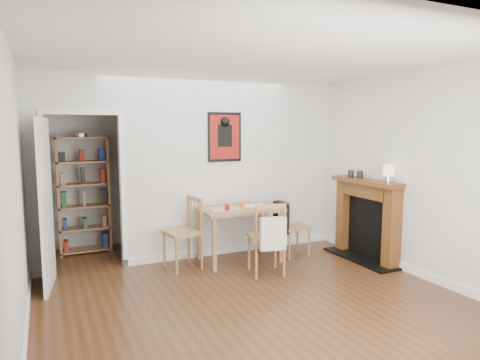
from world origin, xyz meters
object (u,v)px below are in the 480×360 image
chair_right (293,227)px  bookshelf (84,195)px  orange_fruit (243,203)px  ceramic_jar_b (351,174)px  notebook (254,206)px  fireplace (367,217)px  dining_table (240,214)px  chair_left (183,233)px  ceramic_jar_a (360,175)px  red_glass (227,207)px  mantel_lamp (389,171)px  chair_front (267,237)px

chair_right → bookshelf: bearing=151.6°
orange_fruit → ceramic_jar_b: size_ratio=0.71×
notebook → fireplace: bearing=-25.7°
dining_table → bookshelf: 2.40m
chair_left → notebook: bearing=0.3°
dining_table → fireplace: fireplace is taller
bookshelf → fireplace: 4.20m
chair_left → ceramic_jar_a: ceramic_jar_a is taller
notebook → chair_left: bearing=-179.7°
chair_right → red_glass: red_glass is taller
dining_table → chair_left: bearing=177.9°
notebook → ceramic_jar_b: ceramic_jar_b is taller
red_glass → chair_right: bearing=-1.1°
dining_table → chair_right: size_ratio=1.33×
orange_fruit → dining_table: bearing=-135.0°
dining_table → orange_fruit: (0.11, 0.11, 0.13)m
chair_right → orange_fruit: size_ratio=10.98×
fireplace → orange_fruit: bearing=153.8°
chair_right → ceramic_jar_a: (0.86, -0.42, 0.78)m
red_glass → bookshelf: bearing=139.5°
fireplace → bookshelf: bearing=150.6°
ceramic_jar_a → bookshelf: bearing=152.2°
notebook → mantel_lamp: 1.90m
red_glass → ceramic_jar_b: (1.84, -0.32, 0.41)m
chair_front → ceramic_jar_a: bearing=3.8°
chair_left → mantel_lamp: mantel_lamp is taller
orange_fruit → notebook: orange_fruit is taller
chair_front → notebook: (0.15, 0.66, 0.29)m
chair_right → notebook: chair_right is taller
red_glass → ceramic_jar_a: bearing=-13.0°
notebook → ceramic_jar_a: ceramic_jar_a is taller
chair_right → chair_left: bearing=175.4°
chair_right → chair_front: size_ratio=0.89×
chair_right → bookshelf: 3.17m
dining_table → ceramic_jar_a: ceramic_jar_a is taller
notebook → mantel_lamp: size_ratio=1.34×
fireplace → ceramic_jar_a: 0.62m
chair_front → bookshelf: size_ratio=0.54×
red_glass → chair_left: bearing=169.3°
chair_front → chair_left: bearing=144.5°
fireplace → ceramic_jar_b: size_ratio=11.53×
mantel_lamp → dining_table: bearing=147.3°
red_glass → mantel_lamp: 2.21m
chair_right → ceramic_jar_a: 1.24m
chair_right → notebook: (-0.57, 0.14, 0.34)m
chair_left → mantel_lamp: size_ratio=4.00×
chair_left → notebook: 1.11m
chair_left → mantel_lamp: 2.87m
red_glass → dining_table: bearing=20.6°
chair_front → dining_table: bearing=98.8°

